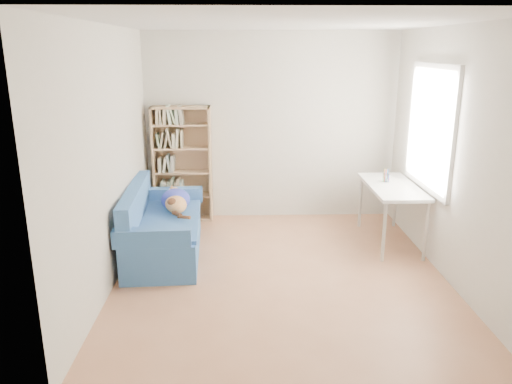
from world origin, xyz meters
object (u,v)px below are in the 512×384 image
(sofa, at_px, (162,228))
(bookshelf, at_px, (183,169))
(desk, at_px, (392,190))
(pen_cup, at_px, (386,177))

(sofa, distance_m, bookshelf, 1.32)
(sofa, xyz_separation_m, desk, (2.80, 0.28, 0.36))
(bookshelf, xyz_separation_m, desk, (2.68, -0.96, -0.07))
(sofa, height_order, bookshelf, bookshelf)
(desk, distance_m, pen_cup, 0.21)
(pen_cup, bearing_deg, desk, -75.59)
(desk, height_order, pen_cup, pen_cup)
(sofa, distance_m, pen_cup, 2.84)
(sofa, height_order, desk, sofa)
(sofa, bearing_deg, bookshelf, 81.42)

